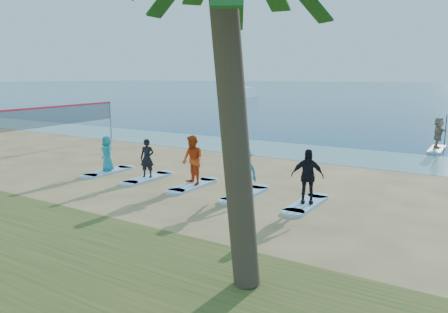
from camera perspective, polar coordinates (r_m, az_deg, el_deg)
The scene contains 16 objects.
ground at distance 15.69m, azimuth -7.91°, elevation -4.62°, with size 600.00×600.00×0.00m, color tan.
shallow_water at distance 24.46m, azimuth 8.16°, elevation 0.82°, with size 600.00×600.00×0.00m, color teal.
volleyball_net at distance 25.56m, azimuth -21.10°, elevation 4.93°, with size 1.25×9.01×2.50m.
paddleboard at distance 26.95m, azimuth 26.04°, elevation 0.86°, with size 0.70×3.00×0.12m, color silver.
paddleboarder at distance 26.83m, azimuth 26.19°, elevation 2.78°, with size 1.58×0.50×1.71m, color tan.
boat_offshore_a at distance 87.18m, azimuth 2.76°, elevation 7.76°, with size 2.78×8.09×1.92m, color silver.
surfboard_0 at distance 19.24m, azimuth -14.87°, elevation -1.93°, with size 0.70×2.20×0.09m, color #A2D3FC.
student_0 at distance 19.10m, azimuth -14.98°, elevation 0.39°, with size 0.73×0.47×1.49m, color teal.
surfboard_1 at distance 17.70m, azimuth -9.92°, elevation -2.80°, with size 0.70×2.20×0.09m, color #A2D3FC.
student_1 at distance 17.53m, azimuth -10.00°, elevation -0.22°, with size 0.56×0.37×1.53m, color black.
surfboard_2 at distance 16.31m, azimuth -4.07°, elevation -3.80°, with size 0.70×2.20×0.09m, color #A2D3FC.
student_2 at distance 16.10m, azimuth -4.12°, elevation -0.48°, with size 0.89×0.69×1.83m, color #CF4615.
surfboard_3 at distance 15.13m, azimuth 2.79°, elevation -4.92°, with size 0.70×2.20×0.09m, color #A2D3FC.
student_3 at distance 14.94m, azimuth 2.81°, elevation -1.91°, with size 0.99×0.57×1.53m, color #1D6D8F.
surfboard_4 at distance 14.20m, azimuth 10.70°, elevation -6.12°, with size 0.70×2.20×0.09m, color #A2D3FC.
student_4 at distance 13.98m, azimuth 10.83°, elevation -2.54°, with size 1.01×0.42×1.73m, color black.
Camera 1 is at (9.85, -11.52, 4.05)m, focal length 35.00 mm.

